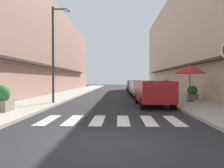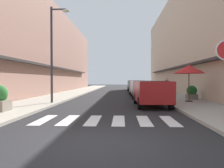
{
  "view_description": "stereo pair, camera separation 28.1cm",
  "coord_description": "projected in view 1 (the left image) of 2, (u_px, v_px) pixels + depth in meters",
  "views": [
    {
      "loc": [
        0.32,
        -5.35,
        1.53
      ],
      "look_at": [
        -0.35,
        16.08,
        1.13
      ],
      "focal_mm": 36.2,
      "sensor_mm": 36.0,
      "label": 1
    },
    {
      "loc": [
        0.6,
        -5.34,
        1.53
      ],
      "look_at": [
        -0.35,
        16.08,
        1.13
      ],
      "focal_mm": 36.2,
      "sensor_mm": 36.0,
      "label": 2
    }
  ],
  "objects": [
    {
      "name": "ground_plane",
      "position": [
        116.0,
        94.0,
        23.53
      ],
      "size": [
        99.87,
        99.87,
        0.0
      ],
      "primitive_type": "plane",
      "color": "#232326"
    },
    {
      "name": "sidewalk_left",
      "position": [
        69.0,
        94.0,
        23.68
      ],
      "size": [
        3.13,
        63.55,
        0.12
      ],
      "primitive_type": "cube",
      "color": "#ADA899",
      "rests_on": "ground_plane"
    },
    {
      "name": "sidewalk_right",
      "position": [
        163.0,
        94.0,
        23.37
      ],
      "size": [
        3.13,
        63.55,
        0.12
      ],
      "primitive_type": "cube",
      "color": "#9E998E",
      "rests_on": "ground_plane"
    },
    {
      "name": "building_row_left",
      "position": [
        35.0,
        50.0,
        24.99
      ],
      "size": [
        5.5,
        42.86,
        9.66
      ],
      "color": "#A87A6B",
      "rests_on": "ground_plane"
    },
    {
      "name": "building_row_right",
      "position": [
        199.0,
        40.0,
        24.41
      ],
      "size": [
        5.5,
        42.86,
        11.66
      ],
      "color": "#C6B299",
      "rests_on": "ground_plane"
    },
    {
      "name": "crosswalk",
      "position": [
        111.0,
        120.0,
        8.48
      ],
      "size": [
        5.2,
        2.2,
        0.01
      ],
      "color": "silver",
      "rests_on": "ground_plane"
    },
    {
      "name": "parked_car_near",
      "position": [
        153.0,
        90.0,
        13.0
      ],
      "size": [
        1.87,
        4.36,
        1.47
      ],
      "color": "maroon",
      "rests_on": "ground_plane"
    },
    {
      "name": "parked_car_mid",
      "position": [
        142.0,
        87.0,
        19.03
      ],
      "size": [
        1.84,
        4.31,
        1.47
      ],
      "color": "silver",
      "rests_on": "ground_plane"
    },
    {
      "name": "parked_car_far",
      "position": [
        137.0,
        85.0,
        24.59
      ],
      "size": [
        1.95,
        4.33,
        1.47
      ],
      "color": "silver",
      "rests_on": "ground_plane"
    },
    {
      "name": "parked_car_distant",
      "position": [
        134.0,
        84.0,
        30.26
      ],
      "size": [
        1.85,
        4.04,
        1.47
      ],
      "color": "#4C5156",
      "rests_on": "ground_plane"
    },
    {
      "name": "street_lamp",
      "position": [
        56.0,
        45.0,
        13.84
      ],
      "size": [
        1.19,
        0.28,
        5.89
      ],
      "color": "#38383D",
      "rests_on": "sidewalk_left"
    },
    {
      "name": "cafe_umbrella",
      "position": [
        190.0,
        69.0,
        14.66
      ],
      "size": [
        2.03,
        2.03,
        2.37
      ],
      "color": "#262626",
      "rests_on": "sidewalk_right"
    },
    {
      "name": "planter_corner",
      "position": [
        1.0,
        99.0,
        10.12
      ],
      "size": [
        0.87,
        0.87,
        1.19
      ],
      "color": "gray",
      "rests_on": "sidewalk_left"
    },
    {
      "name": "planter_midblock",
      "position": [
        192.0,
        92.0,
        16.44
      ],
      "size": [
        0.74,
        0.74,
        0.99
      ],
      "color": "slate",
      "rests_on": "sidewalk_right"
    },
    {
      "name": "planter_far",
      "position": [
        158.0,
        88.0,
        24.14
      ],
      "size": [
        0.75,
        0.75,
        1.11
      ],
      "color": "#4C4C4C",
      "rests_on": "sidewalk_right"
    },
    {
      "name": "pedestrian_walking_near",
      "position": [
        167.0,
        87.0,
        19.64
      ],
      "size": [
        0.34,
        0.34,
        1.57
      ],
      "rotation": [
        0.0,
        0.0,
        2.97
      ],
      "color": "#282B33",
      "rests_on": "sidewalk_right"
    }
  ]
}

